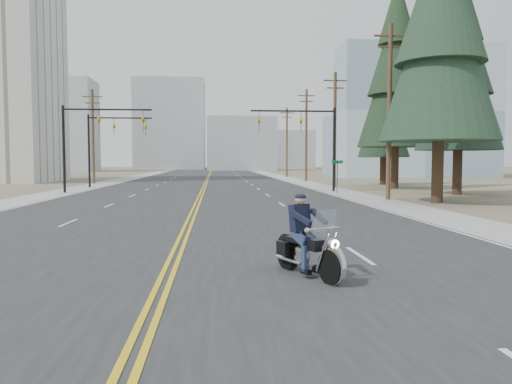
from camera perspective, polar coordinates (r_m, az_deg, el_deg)
name	(u,v)px	position (r m, az deg, el deg)	size (l,w,h in m)	color
ground_plane	(156,303)	(9.56, -11.31, -12.28)	(400.00, 400.00, 0.00)	#776D56
road	(208,177)	(79.19, -5.46, 1.71)	(20.00, 200.00, 0.01)	#303033
sidewalk_left	(135,177)	(80.17, -13.71, 1.65)	(3.00, 200.00, 0.01)	#A5A5A0
sidewalk_right	(281,177)	(79.86, 2.82, 1.74)	(3.00, 200.00, 0.01)	#A5A5A0
traffic_mast_left	(89,131)	(42.41, -18.52, 6.57)	(7.10, 0.26, 7.00)	black
traffic_mast_right	(310,133)	(41.95, 6.21, 6.77)	(7.10, 0.26, 7.00)	black
traffic_mast_far	(107,137)	(50.28, -16.70, 6.04)	(6.10, 0.26, 7.00)	black
street_sign	(337,171)	(40.33, 9.27, 2.42)	(0.90, 0.06, 2.62)	black
utility_pole_b	(389,109)	(34.27, 15.00, 9.14)	(2.20, 0.30, 11.50)	brown
utility_pole_c	(335,128)	(48.60, 8.99, 7.25)	(2.20, 0.30, 11.00)	brown
utility_pole_d	(306,134)	(63.26, 5.77, 6.65)	(2.20, 0.30, 11.50)	brown
utility_pole_e	(287,141)	(80.01, 3.55, 5.84)	(2.20, 0.30, 11.00)	brown
utility_pole_left	(93,135)	(58.80, -18.14, 6.23)	(2.20, 0.30, 10.50)	brown
glass_building	(406,115)	(85.28, 16.79, 8.43)	(24.00, 16.00, 20.00)	#9EB5CC
haze_bldg_a	(65,126)	(129.55, -21.00, 7.09)	(14.00, 12.00, 22.00)	#B7BCC6
haze_bldg_b	(241,144)	(134.39, -1.73, 5.48)	(18.00, 14.00, 14.00)	#ADB2B7
haze_bldg_c	(375,134)	(125.49, 13.49, 6.43)	(16.00, 12.00, 18.00)	#B7BCC6
haze_bldg_d	(170,125)	(150.07, -9.75, 7.53)	(20.00, 15.00, 26.00)	#ADB2B7
haze_bldg_e	(290,150)	(160.96, 3.89, 4.81)	(14.00, 14.00, 12.00)	#B7BCC6
haze_bldg_f	(25,140)	(148.32, -24.93, 5.36)	(12.00, 12.00, 16.00)	#ADB2B7
motorcyclist	(308,236)	(11.22, 5.98, -5.02)	(1.02, 2.38, 1.85)	black
conifer_near	(441,23)	(33.57, 20.38, 17.69)	(7.17, 7.17, 18.98)	#382619
conifer_mid	(460,66)	(41.72, 22.28, 13.21)	(6.38, 6.38, 17.00)	#382619
conifer_tall	(397,68)	(48.75, 15.77, 13.53)	(6.97, 6.97, 19.35)	#382619
conifer_far	(384,106)	(55.98, 14.44, 9.54)	(5.53, 5.53, 14.81)	#382619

